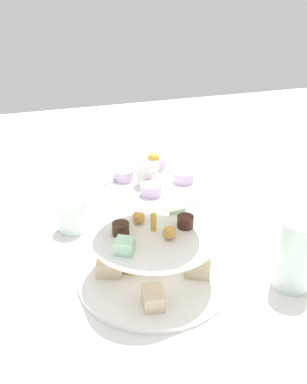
{
  "coord_description": "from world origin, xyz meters",
  "views": [
    {
      "loc": [
        0.2,
        0.62,
        0.52
      ],
      "look_at": [
        0.0,
        0.0,
        0.18
      ],
      "focal_mm": 40.12,
      "sensor_mm": 36.0,
      "label": 1
    }
  ],
  "objects_px": {
    "water_glass_short_left": "(72,216)",
    "butter_knife_right": "(217,210)",
    "tiered_serving_stand": "(153,242)",
    "teacup_with_saucer": "(125,203)",
    "water_glass_tall_right": "(295,254)"
  },
  "relations": [
    {
      "from": "tiered_serving_stand",
      "to": "water_glass_tall_right",
      "type": "xyz_separation_m",
      "value": [
        -0.24,
        0.1,
        -0.01
      ]
    },
    {
      "from": "teacup_with_saucer",
      "to": "water_glass_short_left",
      "type": "bearing_deg",
      "value": 17.38
    },
    {
      "from": "tiered_serving_stand",
      "to": "teacup_with_saucer",
      "type": "xyz_separation_m",
      "value": [
        -0.02,
        -0.27,
        -0.06
      ]
    },
    {
      "from": "water_glass_tall_right",
      "to": "teacup_with_saucer",
      "type": "relative_size",
      "value": 1.53
    },
    {
      "from": "teacup_with_saucer",
      "to": "butter_knife_right",
      "type": "relative_size",
      "value": 0.53
    },
    {
      "from": "tiered_serving_stand",
      "to": "teacup_with_saucer",
      "type": "relative_size",
      "value": 3.18
    },
    {
      "from": "tiered_serving_stand",
      "to": "water_glass_short_left",
      "type": "bearing_deg",
      "value": -62.24
    },
    {
      "from": "teacup_with_saucer",
      "to": "butter_knife_right",
      "type": "distance_m",
      "value": 0.23
    },
    {
      "from": "water_glass_short_left",
      "to": "teacup_with_saucer",
      "type": "distance_m",
      "value": 0.14
    },
    {
      "from": "butter_knife_right",
      "to": "water_glass_short_left",
      "type": "bearing_deg",
      "value": 52.25
    },
    {
      "from": "tiered_serving_stand",
      "to": "water_glass_tall_right",
      "type": "height_order",
      "value": "tiered_serving_stand"
    },
    {
      "from": "water_glass_short_left",
      "to": "tiered_serving_stand",
      "type": "bearing_deg",
      "value": 117.76
    },
    {
      "from": "water_glass_short_left",
      "to": "butter_knife_right",
      "type": "height_order",
      "value": "water_glass_short_left"
    },
    {
      "from": "tiered_serving_stand",
      "to": "water_glass_tall_right",
      "type": "distance_m",
      "value": 0.25
    },
    {
      "from": "water_glass_tall_right",
      "to": "teacup_with_saucer",
      "type": "distance_m",
      "value": 0.43
    }
  ]
}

